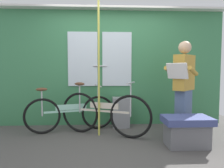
{
  "coord_description": "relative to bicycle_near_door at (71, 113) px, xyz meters",
  "views": [
    {
      "loc": [
        -0.16,
        -2.94,
        1.15
      ],
      "look_at": [
        0.03,
        0.92,
        0.88
      ],
      "focal_mm": 32.93,
      "sensor_mm": 36.0,
      "label": 1
    }
  ],
  "objects": [
    {
      "name": "bicycle_near_door",
      "position": [
        0.0,
        0.0,
        0.0
      ],
      "size": [
        1.63,
        0.6,
        0.86
      ],
      "rotation": [
        0.0,
        0.0,
        0.27
      ],
      "color": "black",
      "rests_on": "ground_plane"
    },
    {
      "name": "train_door_wall",
      "position": [
        0.73,
        0.47,
        0.9
      ],
      "size": [
        4.72,
        0.28,
        2.4
      ],
      "color": "#387A4C",
      "rests_on": "ground_plane"
    },
    {
      "name": "trash_bin_by_wall",
      "position": [
        0.96,
        0.26,
        -0.05
      ],
      "size": [
        0.34,
        0.28,
        0.6
      ],
      "primitive_type": "cube",
      "color": "gray",
      "rests_on": "ground_plane"
    },
    {
      "name": "bench_seat_corner",
      "position": [
        1.85,
        -0.84,
        -0.11
      ],
      "size": [
        0.7,
        0.44,
        0.45
      ],
      "color": "#3D477F",
      "rests_on": "ground_plane"
    },
    {
      "name": "passenger_reading_newspaper",
      "position": [
        1.99,
        -0.35,
        0.52
      ],
      "size": [
        0.61,
        0.6,
        1.64
      ],
      "rotation": [
        0.0,
        0.0,
        3.92
      ],
      "color": "slate",
      "rests_on": "ground_plane"
    },
    {
      "name": "bicycle_leaning_behind",
      "position": [
        0.61,
        -0.25,
        0.04
      ],
      "size": [
        1.58,
        0.75,
        0.95
      ],
      "rotation": [
        0.0,
        0.0,
        -0.41
      ],
      "color": "black",
      "rests_on": "ground_plane"
    },
    {
      "name": "ground_plane",
      "position": [
        0.74,
        -0.87,
        -0.37
      ],
      "size": [
        5.72,
        4.3,
        0.04
      ],
      "primitive_type": "cube",
      "color": "#474442"
    },
    {
      "name": "handrail_pole",
      "position": [
        0.53,
        -0.26,
        0.83
      ],
      "size": [
        0.04,
        0.04,
        2.36
      ],
      "primitive_type": "cylinder",
      "color": "#C6C14C",
      "rests_on": "ground_plane"
    }
  ]
}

